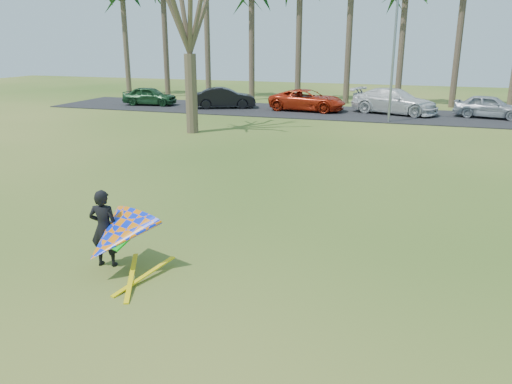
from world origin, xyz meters
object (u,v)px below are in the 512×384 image
(kite_flyer, at_px, (114,236))
(car_3, at_px, (394,101))
(car_2, at_px, (307,100))
(car_4, at_px, (490,106))
(car_1, at_px, (225,98))
(car_0, at_px, (150,96))
(streetlight, at_px, (397,47))

(kite_flyer, bearing_deg, car_3, 81.06)
(car_2, distance_m, car_4, 11.90)
(car_1, xyz_separation_m, car_3, (12.08, 0.89, 0.10))
(car_0, distance_m, car_1, 6.14)
(car_1, xyz_separation_m, car_4, (18.03, 0.82, -0.01))
(streetlight, xyz_separation_m, car_0, (-18.29, 2.57, -3.70))
(car_4, bearing_deg, car_2, 103.98)
(car_2, height_order, car_3, car_3)
(car_3, bearing_deg, kite_flyer, -171.36)
(car_2, bearing_deg, car_4, -83.81)
(streetlight, xyz_separation_m, car_1, (-12.16, 2.77, -3.66))
(car_0, height_order, car_1, car_1)
(car_3, relative_size, kite_flyer, 2.43)
(car_0, relative_size, kite_flyer, 1.72)
(car_4, relative_size, kite_flyer, 1.80)
(car_3, height_order, kite_flyer, kite_flyer)
(car_3, bearing_deg, streetlight, -161.16)
(car_4, bearing_deg, car_3, 101.77)
(car_1, height_order, car_3, car_3)
(car_1, bearing_deg, streetlight, -125.72)
(car_0, height_order, kite_flyer, kite_flyer)
(car_2, xyz_separation_m, kite_flyer, (1.72, -26.52, 0.05))
(car_1, height_order, car_4, car_1)
(car_1, relative_size, car_2, 0.84)
(kite_flyer, bearing_deg, car_4, 69.24)
(car_2, distance_m, car_3, 5.96)
(car_1, distance_m, kite_flyer, 27.18)
(streetlight, relative_size, car_1, 1.77)
(car_0, bearing_deg, car_3, -93.18)
(streetlight, bearing_deg, car_4, 31.48)
(car_1, bearing_deg, car_3, -108.68)
(car_0, xyz_separation_m, kite_flyer, (13.98, -25.83, 0.09))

